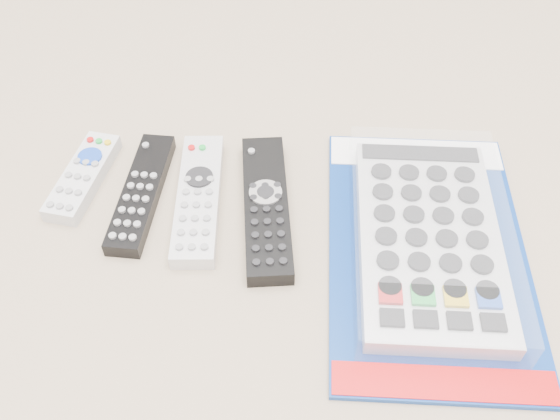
{
  "coord_description": "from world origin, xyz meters",
  "views": [
    {
      "loc": [
        0.06,
        -0.49,
        0.58
      ],
      "look_at": [
        0.04,
        -0.0,
        0.01
      ],
      "focal_mm": 40.0,
      "sensor_mm": 36.0,
      "label": 1
    }
  ],
  "objects_px": {
    "remote_small_grey": "(83,177)",
    "remote_slim_black": "(141,193)",
    "remote_silver_dvd": "(198,198)",
    "remote_large_black": "(266,206)",
    "jumbo_remote_packaged": "(429,237)"
  },
  "relations": [
    {
      "from": "remote_slim_black",
      "to": "remote_large_black",
      "type": "height_order",
      "value": "remote_large_black"
    },
    {
      "from": "remote_small_grey",
      "to": "remote_slim_black",
      "type": "distance_m",
      "value": 0.08
    },
    {
      "from": "remote_small_grey",
      "to": "remote_large_black",
      "type": "xyz_separation_m",
      "value": [
        0.23,
        -0.04,
        0.0
      ]
    },
    {
      "from": "remote_slim_black",
      "to": "remote_silver_dvd",
      "type": "bearing_deg",
      "value": -1.4
    },
    {
      "from": "remote_slim_black",
      "to": "remote_silver_dvd",
      "type": "relative_size",
      "value": 0.94
    },
    {
      "from": "remote_small_grey",
      "to": "jumbo_remote_packaged",
      "type": "relative_size",
      "value": 0.4
    },
    {
      "from": "remote_silver_dvd",
      "to": "remote_large_black",
      "type": "height_order",
      "value": "same"
    },
    {
      "from": "remote_small_grey",
      "to": "remote_slim_black",
      "type": "xyz_separation_m",
      "value": [
        0.08,
        -0.02,
        -0.0
      ]
    },
    {
      "from": "remote_slim_black",
      "to": "remote_silver_dvd",
      "type": "distance_m",
      "value": 0.07
    },
    {
      "from": "remote_silver_dvd",
      "to": "remote_large_black",
      "type": "distance_m",
      "value": 0.08
    },
    {
      "from": "jumbo_remote_packaged",
      "to": "remote_slim_black",
      "type": "bearing_deg",
      "value": 170.06
    },
    {
      "from": "jumbo_remote_packaged",
      "to": "remote_small_grey",
      "type": "bearing_deg",
      "value": 168.85
    },
    {
      "from": "remote_slim_black",
      "to": "remote_small_grey",
      "type": "bearing_deg",
      "value": 166.9
    },
    {
      "from": "remote_silver_dvd",
      "to": "jumbo_remote_packaged",
      "type": "height_order",
      "value": "jumbo_remote_packaged"
    },
    {
      "from": "remote_small_grey",
      "to": "remote_silver_dvd",
      "type": "relative_size",
      "value": 0.73
    }
  ]
}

